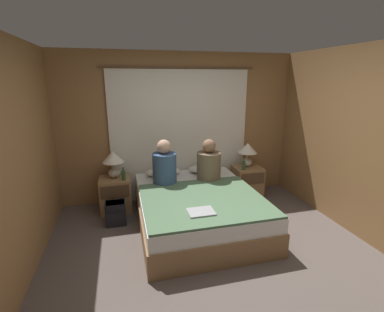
{
  "coord_description": "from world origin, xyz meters",
  "views": [
    {
      "loc": [
        -0.99,
        -2.6,
        2.06
      ],
      "look_at": [
        0.0,
        1.24,
        0.96
      ],
      "focal_mm": 26.0,
      "sensor_mm": 36.0,
      "label": 1
    }
  ],
  "objects": [
    {
      "name": "person_left_in_bed",
      "position": [
        -0.39,
        1.38,
        0.79
      ],
      "size": [
        0.36,
        0.36,
        0.69
      ],
      "color": "#38517A",
      "rests_on": "bed"
    },
    {
      "name": "lamp_left",
      "position": [
        -1.14,
        1.75,
        0.83
      ],
      "size": [
        0.34,
        0.34,
        0.43
      ],
      "color": "#B2A899",
      "rests_on": "nightstand_left"
    },
    {
      "name": "curtain_panel",
      "position": [
        0.0,
        2.02,
        1.12
      ],
      "size": [
        2.57,
        0.03,
        2.25
      ],
      "color": "silver",
      "rests_on": "ground_plane"
    },
    {
      "name": "nightstand_left",
      "position": [
        -1.14,
        1.7,
        0.28
      ],
      "size": [
        0.48,
        0.45,
        0.55
      ],
      "color": "#937047",
      "rests_on": "ground_plane"
    },
    {
      "name": "nightstand_right",
      "position": [
        1.14,
        1.7,
        0.28
      ],
      "size": [
        0.48,
        0.45,
        0.55
      ],
      "color": "#937047",
      "rests_on": "ground_plane"
    },
    {
      "name": "wall_back",
      "position": [
        0.0,
        2.08,
        1.25
      ],
      "size": [
        4.15,
        0.06,
        2.5
      ],
      "color": "olive",
      "rests_on": "ground_plane"
    },
    {
      "name": "pillow_left",
      "position": [
        -0.36,
        1.76,
        0.57
      ],
      "size": [
        0.58,
        0.34,
        0.12
      ],
      "color": "silver",
      "rests_on": "bed"
    },
    {
      "name": "pillow_right",
      "position": [
        0.36,
        1.76,
        0.57
      ],
      "size": [
        0.58,
        0.34,
        0.12
      ],
      "color": "silver",
      "rests_on": "bed"
    },
    {
      "name": "lamp_right",
      "position": [
        1.14,
        1.75,
        0.83
      ],
      "size": [
        0.34,
        0.34,
        0.43
      ],
      "color": "#B2A899",
      "rests_on": "nightstand_right"
    },
    {
      "name": "beer_bottle_on_right_stand",
      "position": [
        1.01,
        1.59,
        0.63
      ],
      "size": [
        0.06,
        0.06,
        0.21
      ],
      "color": "#2D4C28",
      "rests_on": "nightstand_right"
    },
    {
      "name": "laptop_on_bed",
      "position": [
        -0.14,
        0.26,
        0.55
      ],
      "size": [
        0.31,
        0.25,
        0.02
      ],
      "color": "#9EA0A5",
      "rests_on": "blanket_on_bed"
    },
    {
      "name": "bed",
      "position": [
        0.0,
        0.92,
        0.25
      ],
      "size": [
        1.65,
        2.08,
        0.51
      ],
      "color": "olive",
      "rests_on": "ground_plane"
    },
    {
      "name": "person_right_in_bed",
      "position": [
        0.31,
        1.38,
        0.78
      ],
      "size": [
        0.38,
        0.38,
        0.66
      ],
      "color": "brown",
      "rests_on": "bed"
    },
    {
      "name": "ground_plane",
      "position": [
        0.0,
        0.0,
        0.0
      ],
      "size": [
        16.0,
        16.0,
        0.0
      ],
      "primitive_type": "plane",
      "color": "#564C47"
    },
    {
      "name": "wall_right",
      "position": [
        2.04,
        0.0,
        1.25
      ],
      "size": [
        0.06,
        4.22,
        2.5
      ],
      "color": "olive",
      "rests_on": "ground_plane"
    },
    {
      "name": "backpack_on_floor",
      "position": [
        -1.15,
        1.24,
        0.2
      ],
      "size": [
        0.29,
        0.24,
        0.35
      ],
      "color": "black",
      "rests_on": "ground_plane"
    },
    {
      "name": "blanket_on_bed",
      "position": [
        0.0,
        0.63,
        0.53
      ],
      "size": [
        1.59,
        1.43,
        0.03
      ],
      "color": "#4C6B4C",
      "rests_on": "bed"
    },
    {
      "name": "beer_bottle_on_left_stand",
      "position": [
        -1.0,
        1.59,
        0.63
      ],
      "size": [
        0.06,
        0.06,
        0.21
      ],
      "color": "#2D4C28",
      "rests_on": "nightstand_left"
    }
  ]
}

